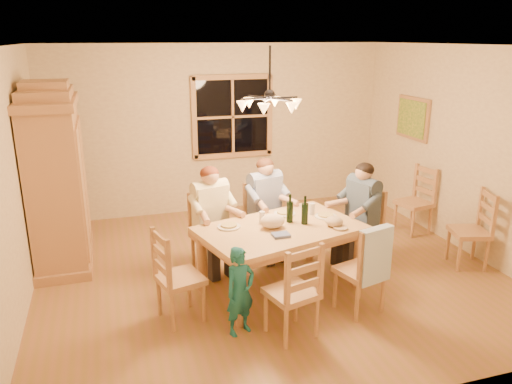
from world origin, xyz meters
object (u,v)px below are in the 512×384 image
object	(u,v)px
chair_near_right	(359,284)
adult_slate_man	(362,202)
chair_far_left	(212,247)
adult_plaid_man	(265,196)
armoire	(57,183)
chair_near_left	(291,307)
wine_bottle_a	(290,208)
chair_end_right	(359,242)
child	(240,291)
chair_end_left	(181,292)
chair_far_right	(265,235)
wine_bottle_b	(305,210)
chair_spare_front	(468,243)
adult_woman	(211,206)
chair_spare_back	(413,213)
chandelier	(270,103)
dining_table	(280,235)

from	to	relation	value
chair_near_right	adult_slate_man	distance (m)	1.26
chair_far_left	adult_plaid_man	xyz separation A→B (m)	(0.76, 0.20, 0.54)
armoire	chair_near_left	bearing A→B (deg)	-48.03
adult_slate_man	wine_bottle_a	xyz separation A→B (m)	(-1.03, -0.19, 0.08)
wine_bottle_a	chair_end_right	bearing A→B (deg)	10.66
chair_near_right	child	world-z (taller)	chair_near_right
adult_plaid_man	chair_end_left	bearing A→B (deg)	27.98
chair_far_right	chair_end_left	size ratio (longest dim) A/B	1.00
chair_end_left	wine_bottle_a	xyz separation A→B (m)	(1.34, 0.44, 0.62)
chair_end_right	adult_plaid_man	xyz separation A→B (m)	(-1.07, 0.58, 0.54)
wine_bottle_b	chair_spare_front	size ratio (longest dim) A/B	0.33
adult_woman	chair_spare_back	bearing A→B (deg)	171.87
chair_far_right	chair_end_left	distance (m)	1.78
adult_woman	chair_end_right	bearing A→B (deg)	153.43
chandelier	chair_spare_front	size ratio (longest dim) A/B	0.78
chair_far_left	chair_far_right	world-z (taller)	same
adult_slate_man	child	world-z (taller)	adult_slate_man
armoire	chair_near_left	distance (m)	3.36
wine_bottle_b	chair_spare_back	distance (m)	2.49
chair_end_left	adult_woman	xyz separation A→B (m)	(0.54, 1.01, 0.54)
armoire	chair_end_right	xyz separation A→B (m)	(3.58, -1.20, -0.75)
chair_near_left	child	xyz separation A→B (m)	(-0.46, 0.18, 0.15)
adult_woman	adult_plaid_man	world-z (taller)	same
chair_near_right	chair_end_left	bearing A→B (deg)	153.43
chair_end_left	wine_bottle_b	size ratio (longest dim) A/B	3.00
chair_far_right	adult_plaid_man	xyz separation A→B (m)	(-0.00, 0.00, 0.54)
adult_woman	chair_far_right	bearing A→B (deg)	-180.00
chair_far_right	wine_bottle_b	world-z (taller)	wine_bottle_b
chandelier	wine_bottle_b	size ratio (longest dim) A/B	2.33
child	chair_spare_front	bearing A→B (deg)	-11.38
adult_plaid_man	chair_spare_back	distance (m)	2.42
chair_far_left	adult_plaid_man	size ratio (longest dim) A/B	1.13
chair_spare_back	chair_near_left	bearing A→B (deg)	115.74
chair_far_left	chair_spare_front	bearing A→B (deg)	150.38
chair_far_left	chair_spare_front	size ratio (longest dim) A/B	1.00
chair_far_right	chair_spare_back	xyz separation A→B (m)	(2.35, 0.17, 0.00)
chair_near_left	adult_woman	distance (m)	1.75
adult_slate_man	chair_near_left	bearing A→B (deg)	116.57
adult_slate_man	chair_spare_front	bearing A→B (deg)	-123.80
wine_bottle_a	chair_spare_back	bearing A→B (deg)	22.10
adult_plaid_man	adult_slate_man	world-z (taller)	same
armoire	adult_woman	world-z (taller)	armoire
chair_far_right	chair_near_left	size ratio (longest dim) A/B	1.00
dining_table	wine_bottle_a	size ratio (longest dim) A/B	6.01
dining_table	chair_spare_front	world-z (taller)	chair_spare_front
chandelier	adult_woman	size ratio (longest dim) A/B	0.88
adult_slate_man	chair_spare_back	bearing A→B (deg)	-74.81
chair_near_left	chair_near_right	size ratio (longest dim) A/B	1.00
chair_far_left	adult_woman	size ratio (longest dim) A/B	1.13
chair_near_right	adult_plaid_man	size ratio (longest dim) A/B	1.13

